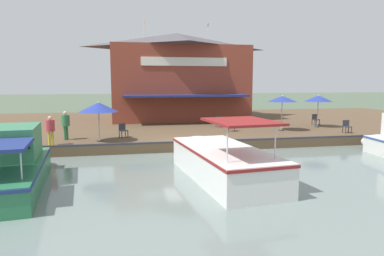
% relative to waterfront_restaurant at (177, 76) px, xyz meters
% --- Properties ---
extents(ground_plane, '(220.00, 220.00, 0.00)m').
position_rel_waterfront_restaurant_xyz_m(ground_plane, '(13.95, -1.58, -4.63)').
color(ground_plane, '#4C5B47').
extents(quay_deck, '(22.00, 56.00, 0.60)m').
position_rel_waterfront_restaurant_xyz_m(quay_deck, '(2.95, -1.58, -4.33)').
color(quay_deck, brown).
rests_on(quay_deck, ground).
extents(quay_edge_fender, '(0.20, 50.40, 0.10)m').
position_rel_waterfront_restaurant_xyz_m(quay_edge_fender, '(13.85, -1.58, -3.98)').
color(quay_edge_fender, '#2D2D33').
rests_on(quay_edge_fender, quay_deck).
extents(waterfront_restaurant, '(10.69, 12.53, 9.00)m').
position_rel_waterfront_restaurant_xyz_m(waterfront_restaurant, '(0.00, 0.00, 0.00)').
color(waterfront_restaurant, brown).
rests_on(waterfront_restaurant, quay_deck).
extents(patio_umbrella_near_quay_edge, '(1.99, 1.99, 2.47)m').
position_rel_waterfront_restaurant_xyz_m(patio_umbrella_near_quay_edge, '(10.32, 5.84, -1.81)').
color(patio_umbrella_near_quay_edge, '#B7B7B7').
rests_on(patio_umbrella_near_quay_edge, quay_deck).
extents(patio_umbrella_mid_patio_right, '(2.03, 2.03, 2.44)m').
position_rel_waterfront_restaurant_xyz_m(patio_umbrella_mid_patio_right, '(9.04, 9.40, -1.86)').
color(patio_umbrella_mid_patio_right, '#B7B7B7').
rests_on(patio_umbrella_mid_patio_right, quay_deck).
extents(patio_umbrella_mid_patio_left, '(2.20, 2.20, 2.28)m').
position_rel_waterfront_restaurant_xyz_m(patio_umbrella_mid_patio_left, '(12.48, -6.42, -2.06)').
color(patio_umbrella_mid_patio_left, '#B7B7B7').
rests_on(patio_umbrella_mid_patio_left, quay_deck).
extents(cafe_chair_beside_entrance, '(0.47, 0.47, 0.85)m').
position_rel_waterfront_restaurant_xyz_m(cafe_chair_beside_entrance, '(7.69, 10.05, -3.56)').
color(cafe_chair_beside_entrance, '#2D2D33').
rests_on(cafe_chair_beside_entrance, quay_deck).
extents(cafe_chair_far_corner_seat, '(0.58, 0.58, 0.85)m').
position_rel_waterfront_restaurant_xyz_m(cafe_chair_far_corner_seat, '(11.18, -5.10, -3.56)').
color(cafe_chair_far_corner_seat, '#2D2D33').
rests_on(cafe_chair_far_corner_seat, quay_deck).
extents(cafe_chair_back_row_seat, '(0.50, 0.50, 0.85)m').
position_rel_waterfront_restaurant_xyz_m(cafe_chair_back_row_seat, '(12.21, 9.65, -3.56)').
color(cafe_chair_back_row_seat, '#2D2D33').
rests_on(cafe_chair_back_row_seat, quay_deck).
extents(cafe_chair_mid_patio, '(0.55, 0.55, 0.85)m').
position_rel_waterfront_restaurant_xyz_m(cafe_chair_mid_patio, '(9.96, 2.29, -3.56)').
color(cafe_chair_mid_patio, '#2D2D33').
rests_on(cafe_chair_mid_patio, quay_deck).
extents(cafe_chair_facing_river, '(0.50, 0.50, 0.85)m').
position_rel_waterfront_restaurant_xyz_m(cafe_chair_facing_river, '(7.59, 2.07, -3.56)').
color(cafe_chair_facing_river, '#2D2D33').
rests_on(cafe_chair_facing_river, quay_deck).
extents(person_near_entrance, '(0.45, 0.45, 1.59)m').
position_rel_waterfront_restaurant_xyz_m(person_near_entrance, '(13.27, -8.90, -3.05)').
color(person_near_entrance, gold).
rests_on(person_near_entrance, quay_deck).
extents(person_at_quay_edge, '(0.48, 0.48, 1.70)m').
position_rel_waterfront_restaurant_xyz_m(person_at_quay_edge, '(11.49, -8.40, -2.97)').
color(person_at_quay_edge, '#337547').
rests_on(person_at_quay_edge, quay_deck).
extents(motorboat_fourth_along, '(7.80, 3.09, 2.18)m').
position_rel_waterfront_restaurant_xyz_m(motorboat_fourth_along, '(18.57, -9.28, -3.79)').
color(motorboat_fourth_along, '#287047').
rests_on(motorboat_fourth_along, river_water).
extents(motorboat_distant_upstream, '(7.86, 3.29, 2.54)m').
position_rel_waterfront_restaurant_xyz_m(motorboat_distant_upstream, '(18.83, -1.18, -3.86)').
color(motorboat_distant_upstream, white).
rests_on(motorboat_distant_upstream, river_water).
extents(tree_behind_restaurant, '(3.84, 3.66, 5.98)m').
position_rel_waterfront_restaurant_xyz_m(tree_behind_restaurant, '(-4.48, -0.26, 0.01)').
color(tree_behind_restaurant, brown).
rests_on(tree_behind_restaurant, quay_deck).
extents(tree_upstream_bank, '(5.08, 4.84, 7.20)m').
position_rel_waterfront_restaurant_xyz_m(tree_upstream_bank, '(-3.02, 2.38, 0.61)').
color(tree_upstream_bank, brown).
rests_on(tree_upstream_bank, quay_deck).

